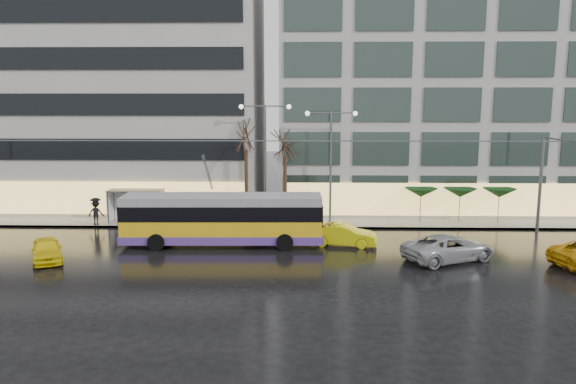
{
  "coord_description": "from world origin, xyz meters",
  "views": [
    {
      "loc": [
        4.72,
        -31.85,
        9.7
      ],
      "look_at": [
        3.87,
        5.0,
        3.47
      ],
      "focal_mm": 35.0,
      "sensor_mm": 36.0,
      "label": 1
    }
  ],
  "objects_px": {
    "trolleybus": "(223,221)",
    "taxi_a": "(47,249)",
    "street_lamp_near": "(265,147)",
    "bus_shelter": "(132,198)"
  },
  "relations": [
    {
      "from": "trolleybus",
      "to": "taxi_a",
      "type": "distance_m",
      "value": 10.83
    },
    {
      "from": "trolleybus",
      "to": "bus_shelter",
      "type": "bearing_deg",
      "value": 140.95
    },
    {
      "from": "trolleybus",
      "to": "street_lamp_near",
      "type": "distance_m",
      "value": 8.23
    },
    {
      "from": "trolleybus",
      "to": "taxi_a",
      "type": "bearing_deg",
      "value": -158.98
    },
    {
      "from": "trolleybus",
      "to": "street_lamp_near",
      "type": "relative_size",
      "value": 1.46
    },
    {
      "from": "trolleybus",
      "to": "taxi_a",
      "type": "xyz_separation_m",
      "value": [
        -10.07,
        -3.87,
        -0.94
      ]
    },
    {
      "from": "bus_shelter",
      "to": "taxi_a",
      "type": "xyz_separation_m",
      "value": [
        -2.13,
        -10.31,
        -1.25
      ]
    },
    {
      "from": "street_lamp_near",
      "to": "taxi_a",
      "type": "bearing_deg",
      "value": -140.18
    },
    {
      "from": "bus_shelter",
      "to": "trolleybus",
      "type": "bearing_deg",
      "value": -39.05
    },
    {
      "from": "bus_shelter",
      "to": "taxi_a",
      "type": "height_order",
      "value": "bus_shelter"
    }
  ]
}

